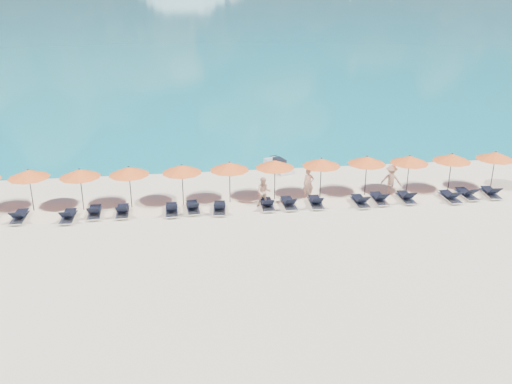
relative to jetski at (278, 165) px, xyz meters
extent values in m
plane|color=beige|center=(-2.29, -9.69, -0.33)|extent=(1400.00, 1400.00, 0.00)
ellipsoid|color=black|center=(-152.29, 550.31, -35.33)|extent=(162.00, 126.00, 85.50)
cube|color=silver|center=(-0.01, 0.02, -0.05)|extent=(1.59, 2.42, 0.52)
cube|color=black|center=(0.06, -0.16, 0.33)|extent=(0.77, 1.05, 0.33)
cylinder|color=black|center=(-0.21, 0.55, 0.47)|extent=(0.51, 0.23, 0.06)
imported|color=tan|center=(0.84, -4.83, 0.49)|extent=(0.61, 0.41, 1.65)
imported|color=tan|center=(-1.75, -5.72, 0.47)|extent=(0.82, 0.52, 1.61)
imported|color=tan|center=(5.51, -4.86, 0.51)|extent=(1.20, 0.93, 1.68)
cylinder|color=black|center=(-13.67, -4.70, 0.77)|extent=(0.05, 0.05, 2.20)
cone|color=orange|center=(-13.67, -4.70, 1.69)|extent=(2.10, 2.10, 0.42)
sphere|color=black|center=(-13.67, -4.70, 1.91)|extent=(0.08, 0.08, 0.08)
cylinder|color=black|center=(-11.12, -4.94, 0.77)|extent=(0.05, 0.05, 2.20)
cone|color=orange|center=(-11.12, -4.94, 1.69)|extent=(2.10, 2.10, 0.42)
sphere|color=black|center=(-11.12, -4.94, 1.91)|extent=(0.08, 0.08, 0.08)
cylinder|color=black|center=(-8.66, -4.90, 0.77)|extent=(0.05, 0.05, 2.20)
cone|color=orange|center=(-8.66, -4.90, 1.69)|extent=(2.10, 2.10, 0.42)
sphere|color=black|center=(-8.66, -4.90, 1.91)|extent=(0.08, 0.08, 0.08)
cylinder|color=black|center=(-5.95, -4.94, 0.77)|extent=(0.05, 0.05, 2.20)
cone|color=orange|center=(-5.95, -4.94, 1.69)|extent=(2.10, 2.10, 0.42)
sphere|color=black|center=(-5.95, -4.94, 1.91)|extent=(0.08, 0.08, 0.08)
cylinder|color=black|center=(-3.45, -4.85, 0.77)|extent=(0.05, 0.05, 2.20)
cone|color=orange|center=(-3.45, -4.85, 1.69)|extent=(2.10, 2.10, 0.42)
sphere|color=black|center=(-3.45, -4.85, 1.91)|extent=(0.08, 0.08, 0.08)
cylinder|color=black|center=(-1.02, -4.79, 0.77)|extent=(0.05, 0.05, 2.20)
cone|color=orange|center=(-1.02, -4.79, 1.69)|extent=(2.10, 2.10, 0.42)
sphere|color=black|center=(-1.02, -4.79, 1.91)|extent=(0.08, 0.08, 0.08)
cylinder|color=black|center=(1.51, -4.81, 0.77)|extent=(0.05, 0.05, 2.20)
cone|color=orange|center=(1.51, -4.81, 1.69)|extent=(2.10, 2.10, 0.42)
sphere|color=black|center=(1.51, -4.81, 1.91)|extent=(0.08, 0.08, 0.08)
cylinder|color=black|center=(4.06, -4.80, 0.77)|extent=(0.05, 0.05, 2.20)
cone|color=orange|center=(4.06, -4.80, 1.69)|extent=(2.10, 2.10, 0.42)
sphere|color=black|center=(4.06, -4.80, 1.91)|extent=(0.08, 0.08, 0.08)
cylinder|color=black|center=(6.41, -4.98, 0.77)|extent=(0.05, 0.05, 2.20)
cone|color=orange|center=(6.41, -4.98, 1.69)|extent=(2.10, 2.10, 0.42)
sphere|color=black|center=(6.41, -4.98, 1.91)|extent=(0.08, 0.08, 0.08)
cylinder|color=black|center=(8.87, -4.95, 0.77)|extent=(0.05, 0.05, 2.20)
cone|color=orange|center=(8.87, -4.95, 1.69)|extent=(2.10, 2.10, 0.42)
sphere|color=black|center=(8.87, -4.95, 1.91)|extent=(0.08, 0.08, 0.08)
cylinder|color=black|center=(11.44, -4.93, 0.77)|extent=(0.05, 0.05, 2.20)
cone|color=orange|center=(11.44, -4.93, 1.69)|extent=(2.10, 2.10, 0.42)
sphere|color=black|center=(11.44, -4.93, 1.91)|extent=(0.08, 0.08, 0.08)
cube|color=silver|center=(-14.07, -5.95, -0.19)|extent=(0.64, 1.71, 0.06)
cube|color=black|center=(-14.06, -5.70, -0.03)|extent=(0.56, 1.11, 0.04)
cube|color=black|center=(-14.07, -6.50, 0.22)|extent=(0.56, 0.54, 0.43)
cube|color=silver|center=(-11.67, -6.22, -0.19)|extent=(0.68, 1.72, 0.06)
cube|color=black|center=(-11.66, -5.97, -0.03)|extent=(0.59, 1.12, 0.04)
cube|color=black|center=(-11.69, -6.77, 0.22)|extent=(0.57, 0.56, 0.43)
cube|color=silver|center=(-10.44, -5.87, -0.19)|extent=(0.67, 1.72, 0.06)
cube|color=black|center=(-10.45, -5.62, -0.03)|extent=(0.58, 1.12, 0.04)
cube|color=black|center=(-10.42, -6.42, 0.22)|extent=(0.57, 0.55, 0.43)
cube|color=silver|center=(-9.04, -5.92, -0.19)|extent=(0.66, 1.71, 0.06)
cube|color=black|center=(-9.04, -5.67, -0.03)|extent=(0.57, 1.11, 0.04)
cube|color=black|center=(-9.03, -6.47, 0.22)|extent=(0.56, 0.55, 0.43)
cube|color=silver|center=(-6.56, -6.06, -0.19)|extent=(0.64, 1.71, 0.06)
cube|color=black|center=(-6.57, -5.81, -0.03)|extent=(0.56, 1.11, 0.04)
cube|color=black|center=(-6.56, -6.61, 0.22)|extent=(0.56, 0.54, 0.43)
cube|color=silver|center=(-5.48, -5.90, -0.19)|extent=(0.73, 1.74, 0.06)
cube|color=black|center=(-5.50, -5.65, -0.03)|extent=(0.62, 1.13, 0.04)
cube|color=black|center=(-5.44, -6.45, 0.22)|extent=(0.58, 0.57, 0.43)
cube|color=silver|center=(-4.12, -6.17, -0.19)|extent=(0.77, 1.75, 0.06)
cube|color=black|center=(-4.10, -5.93, -0.03)|extent=(0.65, 1.14, 0.04)
cube|color=black|center=(-4.17, -6.72, 0.22)|extent=(0.60, 0.58, 0.43)
cube|color=silver|center=(-1.61, -5.98, -0.19)|extent=(0.64, 1.71, 0.06)
cube|color=black|center=(-1.61, -5.73, -0.03)|extent=(0.56, 1.11, 0.04)
cube|color=black|center=(-1.62, -6.53, 0.22)|extent=(0.56, 0.54, 0.43)
cube|color=silver|center=(-0.47, -6.00, -0.19)|extent=(0.68, 1.72, 0.06)
cube|color=black|center=(-0.48, -5.75, -0.03)|extent=(0.59, 1.12, 0.04)
cube|color=black|center=(-0.45, -6.55, 0.22)|extent=(0.57, 0.55, 0.43)
cube|color=silver|center=(0.99, -6.02, -0.19)|extent=(0.71, 1.73, 0.06)
cube|color=black|center=(1.00, -5.77, -0.03)|extent=(0.61, 1.13, 0.04)
cube|color=black|center=(0.96, -6.57, 0.22)|extent=(0.58, 0.56, 0.43)
cube|color=silver|center=(3.36, -6.21, -0.19)|extent=(0.67, 1.72, 0.06)
cube|color=black|center=(3.35, -5.96, -0.03)|extent=(0.58, 1.11, 0.04)
cube|color=black|center=(3.38, -6.76, 0.22)|extent=(0.56, 0.55, 0.43)
cube|color=silver|center=(4.48, -5.97, -0.19)|extent=(0.65, 1.71, 0.06)
cube|color=black|center=(4.49, -5.72, -0.03)|extent=(0.57, 1.11, 0.04)
cube|color=black|center=(4.47, -6.52, 0.22)|extent=(0.56, 0.55, 0.43)
cube|color=silver|center=(5.99, -5.99, -0.19)|extent=(0.65, 1.71, 0.06)
cube|color=black|center=(5.99, -5.74, -0.03)|extent=(0.57, 1.11, 0.04)
cube|color=black|center=(5.98, -6.54, 0.22)|extent=(0.56, 0.55, 0.43)
cube|color=silver|center=(8.38, -6.23, -0.19)|extent=(0.67, 1.72, 0.06)
cube|color=black|center=(8.38, -5.98, -0.03)|extent=(0.58, 1.12, 0.04)
cube|color=black|center=(8.40, -6.78, 0.22)|extent=(0.57, 0.55, 0.43)
cube|color=silver|center=(9.48, -5.93, -0.19)|extent=(0.71, 1.73, 0.06)
cube|color=black|center=(9.46, -5.68, -0.03)|extent=(0.61, 1.13, 0.04)
cube|color=black|center=(9.51, -6.48, 0.22)|extent=(0.58, 0.57, 0.43)
cube|color=silver|center=(10.89, -5.92, -0.19)|extent=(0.78, 1.75, 0.06)
cube|color=black|center=(10.91, -5.67, -0.03)|extent=(0.65, 1.15, 0.04)
cube|color=black|center=(10.84, -6.47, 0.22)|extent=(0.60, 0.59, 0.43)
camera|label=1|loc=(-5.86, -33.30, 11.11)|focal=40.00mm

